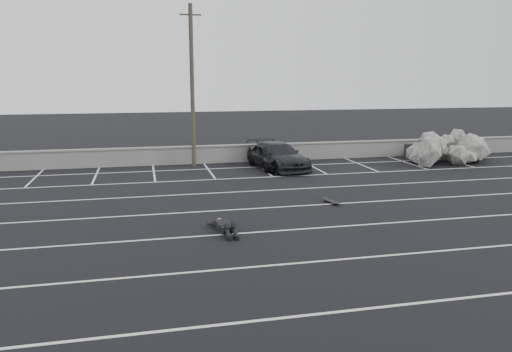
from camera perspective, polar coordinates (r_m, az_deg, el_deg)
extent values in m
plane|color=black|center=(17.22, 6.42, -5.98)|extent=(120.00, 120.00, 0.00)
cube|color=gray|center=(30.37, -2.27, 2.55)|extent=(50.00, 0.35, 1.00)
cube|color=gray|center=(30.29, -2.28, 3.52)|extent=(50.00, 0.45, 0.08)
cube|color=silver|center=(12.10, 16.08, -13.99)|extent=(36.00, 0.10, 0.01)
cube|color=silver|center=(14.58, 10.35, -9.31)|extent=(36.00, 0.10, 0.01)
cube|color=silver|center=(17.22, 6.42, -5.96)|extent=(36.00, 0.10, 0.01)
cube|color=silver|center=(19.97, 3.59, -3.51)|extent=(36.00, 0.10, 0.01)
cube|color=silver|center=(22.77, 1.46, -1.64)|extent=(36.00, 0.10, 0.01)
cube|color=silver|center=(25.63, -0.20, -0.19)|extent=(36.00, 0.10, 0.01)
cube|color=silver|center=(28.51, -1.52, 0.98)|extent=(36.00, 0.10, 0.01)
cube|color=silver|center=(28.02, -23.94, -0.18)|extent=(0.10, 5.00, 0.01)
cube|color=silver|center=(27.59, -17.82, 0.09)|extent=(0.10, 5.00, 0.01)
cube|color=silver|center=(27.49, -11.59, 0.36)|extent=(0.10, 5.00, 0.01)
cube|color=silver|center=(27.70, -5.38, 0.63)|extent=(0.10, 5.00, 0.01)
cube|color=silver|center=(28.24, 0.67, 0.88)|extent=(0.10, 5.00, 0.01)
cube|color=silver|center=(29.08, 6.42, 1.11)|extent=(0.10, 5.00, 0.01)
cube|color=silver|center=(30.19, 11.81, 1.32)|extent=(0.10, 5.00, 0.01)
cube|color=silver|center=(31.56, 16.77, 1.50)|extent=(0.10, 5.00, 0.01)
cube|color=silver|center=(33.13, 21.29, 1.65)|extent=(0.10, 5.00, 0.01)
imported|color=black|center=(28.26, 1.58, 2.30)|extent=(2.15, 4.25, 1.39)
imported|color=black|center=(28.10, 2.55, 2.32)|extent=(3.06, 5.36, 1.46)
cylinder|color=#4C4238|center=(28.86, -7.30, 10.05)|extent=(0.24, 0.24, 9.06)
cube|color=#4C4238|center=(29.05, -7.51, 17.81)|extent=(1.21, 0.08, 0.08)
cylinder|color=#28272A|center=(33.43, 16.99, 2.74)|extent=(0.59, 0.59, 0.85)
cylinder|color=#28272A|center=(33.37, 17.03, 3.49)|extent=(0.65, 0.65, 0.05)
cube|color=black|center=(20.64, 8.62, -2.85)|extent=(0.45, 0.91, 0.02)
cube|color=#28272A|center=(20.88, 8.13, -2.79)|extent=(0.19, 0.10, 0.05)
cube|color=#28272A|center=(20.43, 9.10, -3.14)|extent=(0.19, 0.10, 0.05)
cylinder|color=black|center=(20.83, 7.89, -2.89)|extent=(0.05, 0.07, 0.06)
cylinder|color=black|center=(20.95, 8.37, -2.82)|extent=(0.05, 0.07, 0.06)
cylinder|color=black|center=(20.37, 8.86, -3.24)|extent=(0.05, 0.07, 0.06)
cylinder|color=black|center=(20.50, 9.34, -3.17)|extent=(0.05, 0.07, 0.06)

